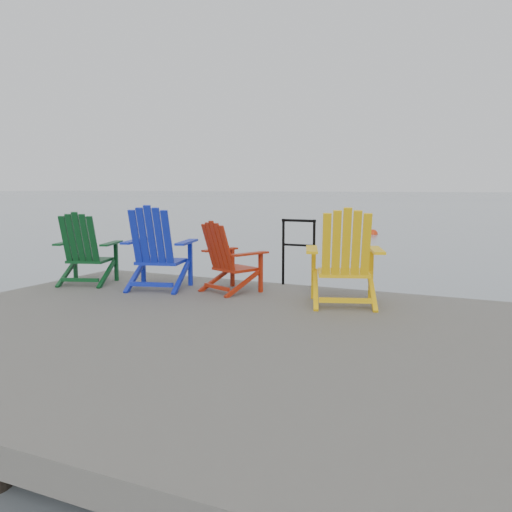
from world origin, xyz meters
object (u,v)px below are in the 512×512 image
at_px(chair_green, 86,249).
at_px(chair_yellow, 345,258).
at_px(handrail, 298,246).
at_px(chair_red, 229,257).
at_px(buoy_b, 373,234).
at_px(chair_blue, 157,248).

height_order(chair_green, chair_yellow, chair_yellow).
xyz_separation_m(handrail, chair_red, (-0.63, -0.80, -0.09)).
bearing_deg(chair_green, chair_red, -9.33).
bearing_deg(chair_yellow, buoy_b, 81.87).
bearing_deg(buoy_b, chair_red, -83.89).
height_order(chair_yellow, buoy_b, chair_yellow).
bearing_deg(chair_green, buoy_b, 69.65).
bearing_deg(chair_red, chair_yellow, 17.40).
relative_size(handrail, chair_yellow, 0.84).
distance_m(handrail, chair_red, 1.03).
bearing_deg(handrail, chair_green, -156.89).
bearing_deg(chair_blue, handrail, 18.09).
bearing_deg(chair_yellow, handrail, 113.89).
distance_m(chair_green, buoy_b, 15.28).
bearing_deg(chair_green, chair_yellow, -15.59).
xyz_separation_m(chair_red, chair_yellow, (1.54, -0.14, 0.09)).
relative_size(chair_red, chair_yellow, 0.82).
bearing_deg(chair_green, chair_blue, -13.14).
xyz_separation_m(chair_blue, chair_yellow, (2.46, 0.09, 0.00)).
bearing_deg(chair_red, handrail, 74.30).
relative_size(chair_green, chair_yellow, 0.90).
xyz_separation_m(handrail, buoy_b, (-2.23, 14.10, -1.04)).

